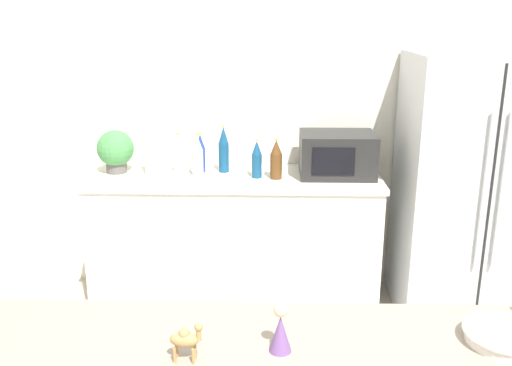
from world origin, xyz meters
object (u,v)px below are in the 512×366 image
object	(u,v)px
refrigerator	(470,188)
back_bottle_5	(224,150)
paper_towel_roll	(154,155)
camel_figurine	(186,339)
microwave	(337,154)
potted_plant	(115,150)
back_bottle_1	(257,160)
back_bottle_4	(179,154)
back_bottle_0	(197,156)
fruit_bowl	(504,335)
back_bottle_2	(276,160)
wise_man_figurine_blue	(280,331)
back_bottle_3	(200,153)

from	to	relation	value
refrigerator	back_bottle_5	distance (m)	1.61
paper_towel_roll	camel_figurine	bearing A→B (deg)	-76.27
microwave	back_bottle_5	bearing A→B (deg)	175.09
potted_plant	back_bottle_1	bearing A→B (deg)	-5.94
back_bottle_4	camel_figurine	world-z (taller)	back_bottle_4
paper_towel_roll	back_bottle_0	distance (m)	0.29
paper_towel_roll	back_bottle_0	size ratio (longest dim) A/B	0.92
back_bottle_5	fruit_bowl	world-z (taller)	back_bottle_5
back_bottle_2	wise_man_figurine_blue	world-z (taller)	back_bottle_2
back_bottle_0	back_bottle_5	bearing A→B (deg)	29.91
wise_man_figurine_blue	refrigerator	bearing A→B (deg)	58.47
back_bottle_4	fruit_bowl	size ratio (longest dim) A/B	1.07
paper_towel_roll	back_bottle_3	bearing A→B (deg)	11.89
back_bottle_5	camel_figurine	size ratio (longest dim) A/B	2.52
microwave	wise_man_figurine_blue	size ratio (longest dim) A/B	3.01
potted_plant	back_bottle_2	size ratio (longest dim) A/B	1.09
potted_plant	back_bottle_5	distance (m)	0.72
potted_plant	microwave	bearing A→B (deg)	-1.17
back_bottle_0	back_bottle_3	bearing A→B (deg)	83.82
back_bottle_2	back_bottle_3	size ratio (longest dim) A/B	0.98
refrigerator	microwave	xyz separation A→B (m)	(-0.85, 0.08, 0.20)
refrigerator	fruit_bowl	xyz separation A→B (m)	(-0.56, -1.97, 0.13)
back_bottle_0	camel_figurine	distance (m)	2.15
refrigerator	back_bottle_5	xyz separation A→B (m)	(-1.59, 0.15, 0.21)
microwave	back_bottle_5	xyz separation A→B (m)	(-0.74, 0.06, 0.01)
microwave	wise_man_figurine_blue	world-z (taller)	microwave
paper_towel_roll	refrigerator	bearing A→B (deg)	-2.03
refrigerator	microwave	size ratio (longest dim) A/B	3.55
potted_plant	camel_figurine	size ratio (longest dim) A/B	2.29
back_bottle_2	camel_figurine	distance (m)	2.10
microwave	back_bottle_2	xyz separation A→B (m)	(-0.40, -0.09, -0.02)
microwave	back_bottle_3	world-z (taller)	microwave
camel_figurine	wise_man_figurine_blue	size ratio (longest dim) A/B	0.78
refrigerator	back_bottle_1	xyz separation A→B (m)	(-1.37, 0.01, 0.18)
potted_plant	fruit_bowl	distance (m)	2.72
refrigerator	fruit_bowl	distance (m)	2.05
back_bottle_5	fruit_bowl	distance (m)	2.35
back_bottle_0	back_bottle_3	size ratio (longest dim) A/B	1.04
fruit_bowl	paper_towel_roll	bearing A→B (deg)	126.18
microwave	back_bottle_4	xyz separation A→B (m)	(-1.04, 0.04, -0.01)
back_bottle_1	paper_towel_roll	bearing A→B (deg)	175.01
potted_plant	paper_towel_roll	size ratio (longest dim) A/B	1.11
refrigerator	camel_figurine	bearing A→B (deg)	-126.07
refrigerator	back_bottle_4	distance (m)	1.90
wise_man_figurine_blue	back_bottle_5	bearing A→B (deg)	99.08
potted_plant	camel_figurine	bearing A→B (deg)	-70.29
paper_towel_roll	wise_man_figurine_blue	world-z (taller)	paper_towel_roll
microwave	camel_figurine	world-z (taller)	microwave
paper_towel_roll	microwave	bearing A→B (deg)	0.41
fruit_bowl	wise_man_figurine_blue	world-z (taller)	wise_man_figurine_blue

